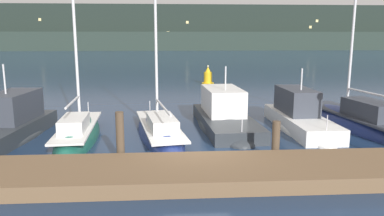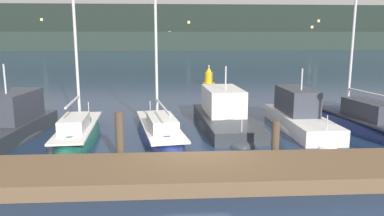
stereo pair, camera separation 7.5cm
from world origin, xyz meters
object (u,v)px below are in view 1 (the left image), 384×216
(motorboat_berth_1, at_px, (9,130))
(sailboat_berth_6, at_px, (355,124))
(motorboat_berth_5, at_px, (299,122))
(sailboat_berth_3, at_px, (160,133))
(motorboat_berth_4, at_px, (225,121))
(channel_buoy, at_px, (208,78))
(sailboat_berth_2, at_px, (78,137))

(motorboat_berth_1, distance_m, sailboat_berth_6, 15.99)
(motorboat_berth_5, xyz_separation_m, sailboat_berth_6, (2.86, 0.21, -0.17))
(sailboat_berth_3, distance_m, sailboat_berth_6, 9.54)
(motorboat_berth_4, height_order, channel_buoy, motorboat_berth_4)
(sailboat_berth_2, relative_size, sailboat_berth_6, 0.83)
(channel_buoy, bearing_deg, sailboat_berth_2, -112.84)
(motorboat_berth_5, height_order, sailboat_berth_6, sailboat_berth_6)
(channel_buoy, bearing_deg, motorboat_berth_1, -120.98)
(motorboat_berth_5, bearing_deg, motorboat_berth_1, -176.42)
(motorboat_berth_1, height_order, sailboat_berth_6, sailboat_berth_6)
(motorboat_berth_1, relative_size, motorboat_berth_4, 0.92)
(motorboat_berth_5, bearing_deg, sailboat_berth_3, -173.70)
(sailboat_berth_2, xyz_separation_m, motorboat_berth_5, (10.09, 1.15, 0.19))
(motorboat_berth_5, relative_size, channel_buoy, 3.84)
(motorboat_berth_1, bearing_deg, channel_buoy, 59.02)
(motorboat_berth_5, relative_size, sailboat_berth_6, 0.54)
(sailboat_berth_3, distance_m, channel_buoy, 17.93)
(sailboat_berth_6, bearing_deg, channel_buoy, 108.17)
(motorboat_berth_1, distance_m, channel_buoy, 20.46)
(motorboat_berth_1, distance_m, sailboat_berth_3, 6.47)
(sailboat_berth_2, height_order, motorboat_berth_4, sailboat_berth_2)
(motorboat_berth_4, xyz_separation_m, motorboat_berth_5, (3.48, -0.64, 0.02))
(motorboat_berth_1, xyz_separation_m, motorboat_berth_5, (13.09, 0.82, -0.05))
(sailboat_berth_2, xyz_separation_m, sailboat_berth_3, (3.46, 0.42, -0.01))
(motorboat_berth_4, bearing_deg, motorboat_berth_1, -171.35)
(motorboat_berth_5, bearing_deg, sailboat_berth_6, 4.10)
(sailboat_berth_2, height_order, sailboat_berth_3, sailboat_berth_2)
(channel_buoy, bearing_deg, motorboat_berth_5, -81.30)
(motorboat_berth_1, bearing_deg, sailboat_berth_6, 3.67)
(sailboat_berth_2, xyz_separation_m, sailboat_berth_6, (12.95, 1.36, 0.03))
(motorboat_berth_1, relative_size, sailboat_berth_6, 0.55)
(sailboat_berth_3, relative_size, sailboat_berth_6, 0.72)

